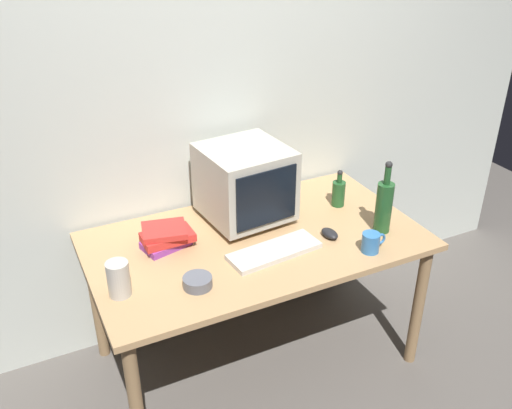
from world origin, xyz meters
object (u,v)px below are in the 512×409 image
crt_monitor (245,183)px  book_stack (166,237)px  bottle_tall (384,205)px  bottle_short (338,192)px  computer_mouse (330,234)px  metal_canister (119,279)px  keyboard (274,251)px  mug (371,242)px  cd_spindle (198,282)px

crt_monitor → book_stack: bearing=-170.0°
bottle_tall → bottle_short: bearing=98.6°
computer_mouse → bottle_short: bearing=46.0°
computer_mouse → bottle_tall: bottle_tall is taller
crt_monitor → bottle_tall: bearing=-36.1°
book_stack → metal_canister: 0.37m
metal_canister → keyboard: bearing=-0.8°
bottle_short → mug: bottle_short is taller
crt_monitor → bottle_tall: crt_monitor is taller
bottle_short → mug: bearing=-104.0°
cd_spindle → mug: bearing=-6.8°
crt_monitor → keyboard: 0.38m
bottle_short → book_stack: bottle_short is taller
keyboard → computer_mouse: 0.30m
computer_mouse → book_stack: book_stack is taller
bottle_tall → mug: size_ratio=2.98×
bottle_tall → metal_canister: 1.23m
keyboard → bottle_short: 0.56m
book_stack → metal_canister: size_ratio=1.59×
book_stack → mug: bearing=-28.4°
keyboard → mug: (0.39, -0.17, 0.03)m
computer_mouse → cd_spindle: bearing=-176.8°
crt_monitor → metal_canister: 0.78m
bottle_tall → metal_canister: (-1.23, 0.06, -0.06)m
bottle_tall → bottle_short: 0.31m
computer_mouse → bottle_short: (0.20, 0.24, 0.05)m
crt_monitor → mug: bearing=-53.5°
bottle_tall → book_stack: bearing=162.0°
crt_monitor → cd_spindle: bearing=-134.4°
computer_mouse → bottle_tall: 0.28m
computer_mouse → cd_spindle: (-0.69, -0.09, 0.00)m
computer_mouse → mug: 0.21m
keyboard → mug: bearing=-29.1°
mug → metal_canister: bearing=170.5°
crt_monitor → bottle_tall: size_ratio=1.17×
bottle_short → computer_mouse: bearing=-130.0°
computer_mouse → bottle_short: size_ratio=0.51×
crt_monitor → mug: size_ratio=3.48×
bottle_tall → book_stack: (-0.95, 0.31, -0.08)m
mug → computer_mouse: bearing=118.7°
book_stack → metal_canister: bearing=-137.2°
bottle_tall → cd_spindle: bottle_tall is taller
book_stack → cd_spindle: (0.02, -0.34, -0.03)m
bottle_tall → metal_canister: size_ratio=2.38×
mug → cd_spindle: 0.79m
mug → metal_canister: (-1.08, 0.18, 0.03)m
keyboard → computer_mouse: bearing=-3.6°
bottle_short → cd_spindle: 0.95m
keyboard → book_stack: 0.49m
keyboard → bottle_short: size_ratio=2.14×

